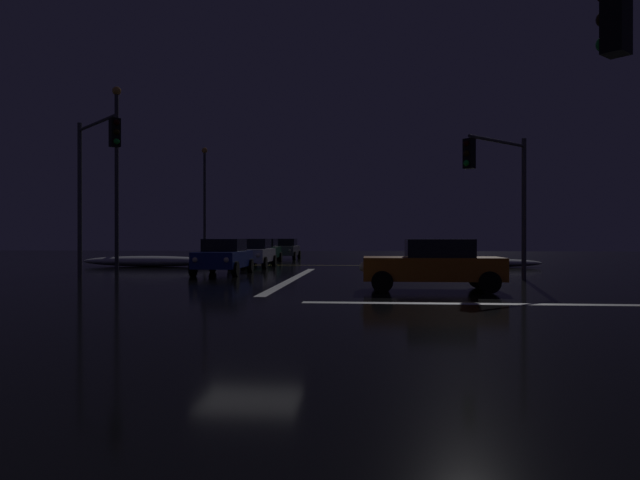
# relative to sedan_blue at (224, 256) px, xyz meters

# --- Properties ---
(ground) EXTENTS (120.00, 120.00, 0.10)m
(ground) POSITION_rel_sedan_blue_xyz_m (3.46, -11.13, -0.85)
(ground) COLOR black
(stop_line_north) EXTENTS (0.35, 14.78, 0.01)m
(stop_line_north) POSITION_rel_sedan_blue_xyz_m (3.46, -2.52, -0.80)
(stop_line_north) COLOR white
(stop_line_north) RESTS_ON ground
(centre_line_ns) EXTENTS (22.00, 0.15, 0.01)m
(centre_line_ns) POSITION_rel_sedan_blue_xyz_m (3.46, 9.08, -0.80)
(centre_line_ns) COLOR yellow
(centre_line_ns) RESTS_ON ground
(crosswalk_bar_east) EXTENTS (14.78, 0.40, 0.01)m
(crosswalk_bar_east) POSITION_rel_sedan_blue_xyz_m (12.17, -11.13, -0.80)
(crosswalk_bar_east) COLOR white
(crosswalk_bar_east) RESTS_ON ground
(snow_bank_left_curb) EXTENTS (7.85, 1.50, 0.59)m
(snow_bank_left_curb) POSITION_rel_sedan_blue_xyz_m (-5.95, 6.85, -0.51)
(snow_bank_left_curb) COLOR white
(snow_bank_left_curb) RESTS_ON ground
(snow_bank_right_curb) EXTENTS (6.13, 1.50, 0.47)m
(snow_bank_right_curb) POSITION_rel_sedan_blue_xyz_m (12.87, 7.61, -0.56)
(snow_bank_right_curb) COLOR white
(snow_bank_right_curb) RESTS_ON ground
(sedan_blue) EXTENTS (2.02, 4.33, 1.57)m
(sedan_blue) POSITION_rel_sedan_blue_xyz_m (0.00, 0.00, 0.00)
(sedan_blue) COLOR navy
(sedan_blue) RESTS_ON ground
(sedan_white) EXTENTS (2.02, 4.33, 1.57)m
(sedan_white) POSITION_rel_sedan_blue_xyz_m (0.10, 6.33, 0.00)
(sedan_white) COLOR silver
(sedan_white) RESTS_ON ground
(sedan_green) EXTENTS (2.02, 4.33, 1.57)m
(sedan_green) POSITION_rel_sedan_blue_xyz_m (-0.57, 13.10, 0.00)
(sedan_green) COLOR #14512D
(sedan_green) RESTS_ON ground
(sedan_gray) EXTENTS (2.02, 4.33, 1.57)m
(sedan_gray) POSITION_rel_sedan_blue_xyz_m (0.03, 19.14, 0.00)
(sedan_gray) COLOR slate
(sedan_gray) RESTS_ON ground
(sedan_orange_crossing) EXTENTS (4.33, 2.02, 1.57)m
(sedan_orange_crossing) POSITION_rel_sedan_blue_xyz_m (8.41, -7.44, 0.00)
(sedan_orange_crossing) COLOR #C66014
(sedan_orange_crossing) RESTS_ON ground
(traffic_signal_ne) EXTENTS (2.84, 2.84, 5.50)m
(traffic_signal_ne) POSITION_rel_sedan_blue_xyz_m (11.32, -3.27, 2.99)
(traffic_signal_ne) COLOR #4C4C51
(traffic_signal_ne) RESTS_ON ground
(traffic_signal_nw) EXTENTS (3.03, 3.03, 6.40)m
(traffic_signal_nw) POSITION_rel_sedan_blue_xyz_m (-4.41, -3.27, 3.59)
(traffic_signal_nw) COLOR #4C4C51
(traffic_signal_nw) RESTS_ON ground
(streetlamp_left_near) EXTENTS (0.44, 0.44, 9.25)m
(streetlamp_left_near) POSITION_rel_sedan_blue_xyz_m (-6.25, 3.08, 4.52)
(streetlamp_left_near) COLOR #424247
(streetlamp_left_near) RESTS_ON ground
(streetlamp_left_far) EXTENTS (0.44, 0.44, 8.63)m
(streetlamp_left_far) POSITION_rel_sedan_blue_xyz_m (-6.25, 19.08, 4.20)
(streetlamp_left_far) COLOR #424247
(streetlamp_left_far) RESTS_ON ground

